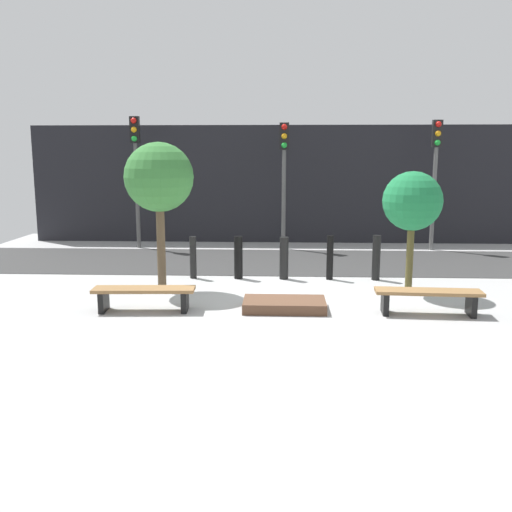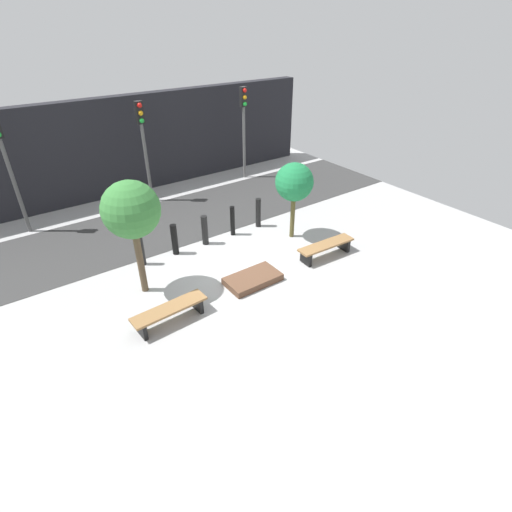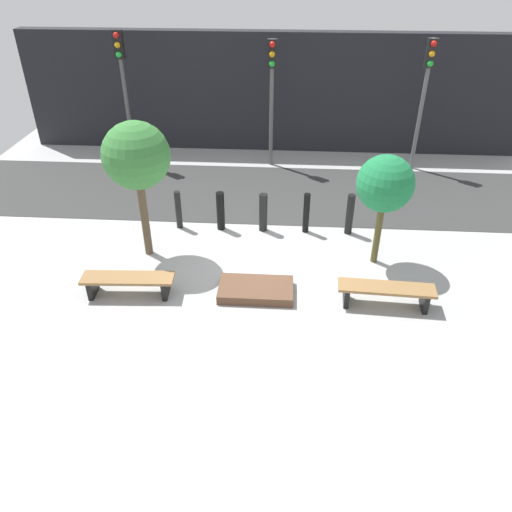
% 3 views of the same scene
% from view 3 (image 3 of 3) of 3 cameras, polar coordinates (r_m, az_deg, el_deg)
% --- Properties ---
extents(ground_plane, '(18.00, 18.00, 0.00)m').
position_cam_3_polar(ground_plane, '(10.83, 0.25, -2.00)').
color(ground_plane, '#A5A5A5').
extents(road_strip, '(18.00, 3.69, 0.01)m').
position_cam_3_polar(road_strip, '(14.28, 1.28, 7.21)').
color(road_strip, '#353535').
rests_on(road_strip, ground).
extents(building_facade, '(16.20, 0.50, 3.72)m').
position_cam_3_polar(building_facade, '(17.04, 1.99, 18.15)').
color(building_facade, black).
rests_on(building_facade, ground).
extents(bench_left, '(1.87, 0.56, 0.44)m').
position_cam_3_polar(bench_left, '(10.36, -14.39, -2.86)').
color(bench_left, black).
rests_on(bench_left, ground).
extents(bench_right, '(1.89, 0.54, 0.45)m').
position_cam_3_polar(bench_right, '(10.08, 14.64, -3.97)').
color(bench_right, black).
rests_on(bench_right, ground).
extents(planter_bed, '(1.51, 0.85, 0.19)m').
position_cam_3_polar(planter_bed, '(10.19, -0.01, -3.88)').
color(planter_bed, brown).
rests_on(planter_bed, ground).
extents(tree_behind_left_bench, '(1.42, 1.42, 3.08)m').
position_cam_3_polar(tree_behind_left_bench, '(10.74, -13.52, 10.96)').
color(tree_behind_left_bench, brown).
rests_on(tree_behind_left_bench, ground).
extents(tree_behind_right_bench, '(1.19, 1.19, 2.50)m').
position_cam_3_polar(tree_behind_right_bench, '(10.65, 14.54, 7.92)').
color(tree_behind_right_bench, brown).
rests_on(tree_behind_right_bench, ground).
extents(bollard_far_left, '(0.15, 0.15, 0.97)m').
position_cam_3_polar(bollard_far_left, '(12.47, -8.86, 5.23)').
color(bollard_far_left, black).
rests_on(bollard_far_left, ground).
extents(bollard_left, '(0.20, 0.20, 0.98)m').
position_cam_3_polar(bollard_left, '(12.29, -4.07, 5.16)').
color(bollard_left, black).
rests_on(bollard_left, ground).
extents(bollard_center, '(0.20, 0.20, 0.97)m').
position_cam_3_polar(bollard_center, '(12.20, 0.83, 4.99)').
color(bollard_center, black).
rests_on(bollard_center, ground).
extents(bollard_right, '(0.15, 0.15, 1.02)m').
position_cam_3_polar(bollard_right, '(12.18, 5.77, 4.90)').
color(bollard_right, black).
rests_on(bollard_right, ground).
extents(bollard_far_right, '(0.18, 0.18, 1.03)m').
position_cam_3_polar(bollard_far_right, '(12.27, 10.67, 4.70)').
color(bollard_far_right, black).
rests_on(bollard_far_right, ground).
extents(traffic_light_west, '(0.28, 0.27, 3.92)m').
position_cam_3_polar(traffic_light_west, '(16.18, -15.00, 19.38)').
color(traffic_light_west, '#505050').
rests_on(traffic_light_west, ground).
extents(traffic_light_mid_west, '(0.28, 0.27, 3.73)m').
position_cam_3_polar(traffic_light_mid_west, '(15.43, 1.82, 19.31)').
color(traffic_light_mid_west, '#585858').
rests_on(traffic_light_mid_west, ground).
extents(traffic_light_mid_east, '(0.28, 0.27, 3.80)m').
position_cam_3_polar(traffic_light_mid_east, '(15.89, 18.85, 18.26)').
color(traffic_light_mid_east, slate).
rests_on(traffic_light_mid_east, ground).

